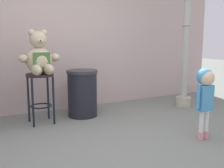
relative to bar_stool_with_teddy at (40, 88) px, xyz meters
The scene contains 7 objects.
ground_plane 1.68m from the bar_stool_with_teddy, 68.84° to the right, with size 24.00×24.00×0.00m, color slate.
building_wall 1.40m from the bar_stool_with_teddy, 54.82° to the left, with size 6.99×0.30×3.09m, color #B9A29E.
bar_stool_with_teddy is the anchor object (origin of this frame).
teddy_bear 0.46m from the bar_stool_with_teddy, 90.00° to the right, with size 0.62×0.55×0.66m.
child_walking 2.39m from the bar_stool_with_teddy, 45.11° to the right, with size 0.29×0.23×0.93m.
trash_bin 0.73m from the bar_stool_with_teddy, ahead, with size 0.52×0.52×0.78m.
lamppost 2.74m from the bar_stool_with_teddy, ahead, with size 0.29×0.29×2.65m.
Camera 1 is at (-1.55, -2.65, 1.31)m, focal length 43.86 mm.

